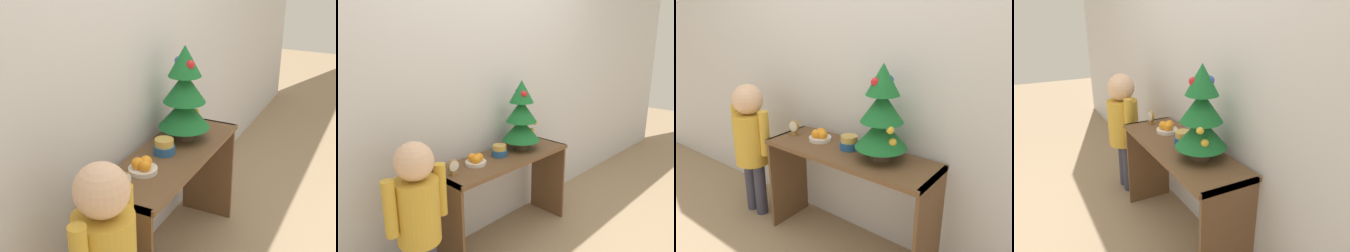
{
  "view_description": "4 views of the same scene",
  "coord_description": "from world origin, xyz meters",
  "views": [
    {
      "loc": [
        -2.14,
        -0.85,
        1.85
      ],
      "look_at": [
        -0.01,
        0.22,
        0.88
      ],
      "focal_mm": 50.0,
      "sensor_mm": 36.0,
      "label": 1
    },
    {
      "loc": [
        -1.73,
        -1.48,
        1.62
      ],
      "look_at": [
        0.03,
        0.22,
        0.94
      ],
      "focal_mm": 35.0,
      "sensor_mm": 36.0,
      "label": 2
    },
    {
      "loc": [
        1.16,
        -1.33,
        1.53
      ],
      "look_at": [
        -0.02,
        0.18,
        0.88
      ],
      "focal_mm": 35.0,
      "sensor_mm": 36.0,
      "label": 3
    },
    {
      "loc": [
        1.76,
        -0.71,
        1.57
      ],
      "look_at": [
        0.07,
        0.18,
        0.87
      ],
      "focal_mm": 35.0,
      "sensor_mm": 36.0,
      "label": 4
    }
  ],
  "objects": [
    {
      "name": "ground_plane",
      "position": [
        0.0,
        0.0,
        0.0
      ],
      "size": [
        12.0,
        12.0,
        0.0
      ],
      "primitive_type": "plane",
      "color": "#997F60"
    },
    {
      "name": "back_wall",
      "position": [
        0.0,
        0.44,
        1.25
      ],
      "size": [
        7.0,
        0.05,
        2.5
      ],
      "primitive_type": "cube",
      "color": "silver",
      "rests_on": "ground_plane"
    },
    {
      "name": "console_table",
      "position": [
        0.0,
        0.2,
        0.55
      ],
      "size": [
        1.16,
        0.39,
        0.71
      ],
      "color": "brown",
      "rests_on": "ground_plane"
    },
    {
      "name": "mini_tree",
      "position": [
        0.22,
        0.22,
        0.99
      ],
      "size": [
        0.31,
        0.31,
        0.57
      ],
      "color": "#4C3828",
      "rests_on": "console_table"
    },
    {
      "name": "fruit_bowl",
      "position": [
        -0.27,
        0.23,
        0.74
      ],
      "size": [
        0.15,
        0.15,
        0.08
      ],
      "color": "silver",
      "rests_on": "console_table"
    },
    {
      "name": "singing_bowl",
      "position": [
        -0.02,
        0.23,
        0.75
      ],
      "size": [
        0.12,
        0.12,
        0.09
      ],
      "color": "#235189",
      "rests_on": "console_table"
    },
    {
      "name": "desk_clock",
      "position": [
        -0.49,
        0.2,
        0.76
      ],
      "size": [
        0.09,
        0.04,
        0.11
      ],
      "color": "olive",
      "rests_on": "console_table"
    },
    {
      "name": "child_figure",
      "position": [
        -0.85,
        0.08,
        0.65
      ],
      "size": [
        0.4,
        0.26,
        1.05
      ],
      "color": "#38384C",
      "rests_on": "ground_plane"
    }
  ]
}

